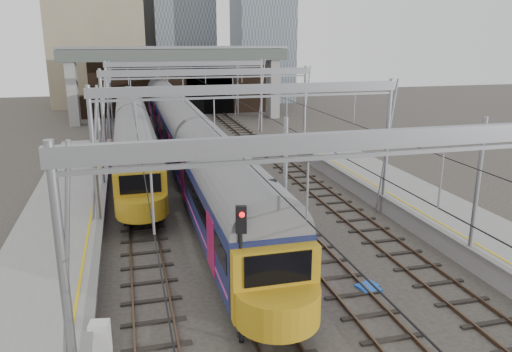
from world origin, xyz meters
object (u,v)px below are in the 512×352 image
object	(u,v)px
signal_near_centre	(270,228)
train_second	(133,132)
signal_near_left	(241,259)
train_main	(172,116)
relay_cabinet	(100,340)

from	to	relation	value
signal_near_centre	train_second	bearing A→B (deg)	90.03
train_second	signal_near_left	size ratio (longest dim) A/B	6.64
train_main	train_second	xyz separation A→B (m)	(-4.00, -7.46, -0.13)
train_main	signal_near_left	size ratio (longest dim) A/B	14.20
train_second	relay_cabinet	world-z (taller)	train_second
train_second	signal_near_centre	distance (m)	26.03
train_main	relay_cabinet	xyz separation A→B (m)	(-5.80, -34.94, -2.04)
train_main	signal_near_centre	xyz separation A→B (m)	(0.54, -33.08, 0.56)
signal_near_centre	train_main	bearing A→B (deg)	80.92
train_main	relay_cabinet	size ratio (longest dim) A/B	56.95
train_second	signal_near_centre	size ratio (longest dim) A/B	6.49
signal_near_left	relay_cabinet	world-z (taller)	signal_near_left
relay_cabinet	signal_near_left	bearing A→B (deg)	4.47
train_main	train_second	distance (m)	8.46
signal_near_centre	relay_cabinet	xyz separation A→B (m)	(-6.34, -1.86, -2.60)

